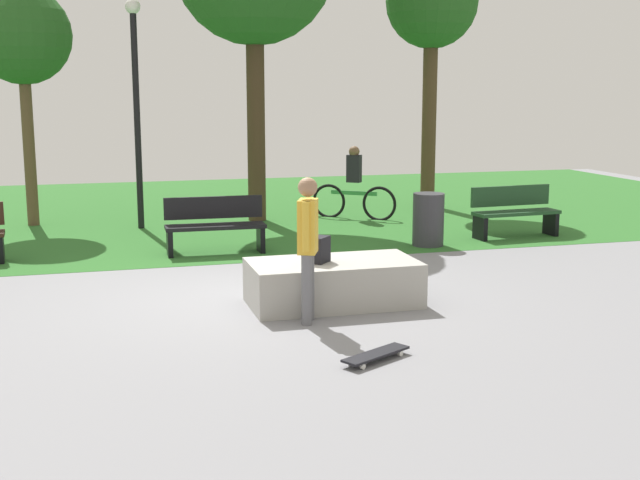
% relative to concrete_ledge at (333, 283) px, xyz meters
% --- Properties ---
extents(ground_plane, '(28.00, 28.00, 0.00)m').
position_rel_concrete_ledge_xyz_m(ground_plane, '(-0.78, 0.65, -0.27)').
color(ground_plane, gray).
extents(grass_lawn, '(26.60, 11.93, 0.01)m').
position_rel_concrete_ledge_xyz_m(grass_lawn, '(-0.78, 8.69, -0.27)').
color(grass_lawn, '#2D6B28').
rests_on(grass_lawn, ground_plane).
extents(concrete_ledge, '(2.06, 1.07, 0.55)m').
position_rel_concrete_ledge_xyz_m(concrete_ledge, '(0.00, 0.00, 0.00)').
color(concrete_ledge, '#A8A59E').
rests_on(concrete_ledge, ground_plane).
extents(backpack_on_ledge, '(0.34, 0.34, 0.32)m').
position_rel_concrete_ledge_xyz_m(backpack_on_ledge, '(-0.20, -0.03, 0.43)').
color(backpack_on_ledge, black).
rests_on(backpack_on_ledge, concrete_ledge).
extents(skater_performing_trick, '(0.31, 0.40, 1.66)m').
position_rel_concrete_ledge_xyz_m(skater_performing_trick, '(-0.50, -0.68, 0.70)').
color(skater_performing_trick, slate).
rests_on(skater_performing_trick, ground_plane).
extents(skateboard_by_ledge, '(0.80, 0.57, 0.08)m').
position_rel_concrete_ledge_xyz_m(skateboard_by_ledge, '(-0.21, -2.18, -0.21)').
color(skateboard_by_ledge, black).
rests_on(skateboard_by_ledge, ground_plane).
extents(park_bench_near_lamppost, '(1.63, 0.58, 0.91)m').
position_rel_concrete_ledge_xyz_m(park_bench_near_lamppost, '(4.49, 3.69, 0.21)').
color(park_bench_near_lamppost, '#1E4223').
rests_on(park_bench_near_lamppost, ground_plane).
extents(park_bench_by_oak, '(1.61, 0.50, 0.91)m').
position_rel_concrete_ledge_xyz_m(park_bench_by_oak, '(-0.92, 3.63, 0.21)').
color(park_bench_by_oak, black).
rests_on(park_bench_by_oak, ground_plane).
extents(tree_broad_elm, '(1.84, 1.84, 4.55)m').
position_rel_concrete_ledge_xyz_m(tree_broad_elm, '(-3.95, 7.39, 3.31)').
color(tree_broad_elm, brown).
rests_on(tree_broad_elm, grass_lawn).
extents(tree_slender_maple, '(2.02, 2.02, 5.52)m').
position_rel_concrete_ledge_xyz_m(tree_slender_maple, '(4.53, 7.77, 4.12)').
color(tree_slender_maple, '#4C3823').
rests_on(tree_slender_maple, grass_lawn).
extents(lamp_post, '(0.28, 0.28, 4.26)m').
position_rel_concrete_ledge_xyz_m(lamp_post, '(-1.93, 6.45, 2.31)').
color(lamp_post, black).
rests_on(lamp_post, ground_plane).
extents(trash_bin, '(0.53, 0.53, 0.90)m').
position_rel_concrete_ledge_xyz_m(trash_bin, '(2.66, 3.31, 0.17)').
color(trash_bin, '#333338').
rests_on(trash_bin, ground_plane).
extents(cyclist_on_bicycle, '(1.48, 1.15, 1.52)m').
position_rel_concrete_ledge_xyz_m(cyclist_on_bicycle, '(2.37, 6.52, 0.36)').
color(cyclist_on_bicycle, black).
rests_on(cyclist_on_bicycle, ground_plane).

